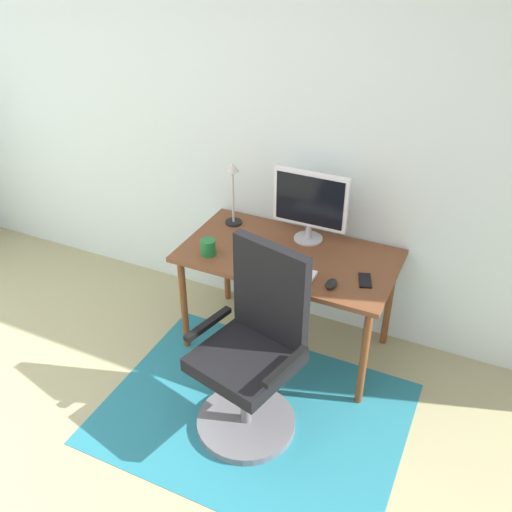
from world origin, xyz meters
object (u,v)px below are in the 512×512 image
object	(u,v)px
monitor	(310,202)
coffee_cup	(208,247)
desk_lamp	(233,186)
desk	(288,264)
keyboard	(279,269)
computer_mouse	(331,284)
office_chair	(253,361)
cell_phone	(365,280)

from	to	relation	value
monitor	coffee_cup	distance (m)	0.67
monitor	desk_lamp	xyz separation A→B (m)	(-0.52, -0.01, 0.01)
desk	coffee_cup	distance (m)	0.50
keyboard	coffee_cup	xyz separation A→B (m)	(-0.45, -0.02, 0.04)
computer_mouse	monitor	bearing A→B (deg)	124.86
desk	coffee_cup	xyz separation A→B (m)	(-0.44, -0.21, 0.12)
desk	office_chair	size ratio (longest dim) A/B	1.18
keyboard	office_chair	bearing A→B (deg)	-82.24
computer_mouse	cell_phone	xyz separation A→B (m)	(0.15, 0.13, -0.01)
coffee_cup	monitor	bearing A→B (deg)	41.16
monitor	computer_mouse	world-z (taller)	monitor
desk	computer_mouse	xyz separation A→B (m)	(0.34, -0.21, 0.09)
desk_lamp	coffee_cup	bearing A→B (deg)	-84.70
cell_phone	office_chair	bearing A→B (deg)	-143.88
desk	office_chair	world-z (taller)	office_chair
desk	coffee_cup	size ratio (longest dim) A/B	13.29
desk	cell_phone	world-z (taller)	cell_phone
desk_lamp	office_chair	xyz separation A→B (m)	(0.56, -0.88, -0.53)
monitor	coffee_cup	bearing A→B (deg)	-138.84
monitor	keyboard	xyz separation A→B (m)	(-0.03, -0.40, -0.25)
coffee_cup	desk	bearing A→B (deg)	25.71
keyboard	desk	bearing A→B (deg)	94.93
monitor	cell_phone	world-z (taller)	monitor
computer_mouse	desk_lamp	world-z (taller)	desk_lamp
coffee_cup	office_chair	size ratio (longest dim) A/B	0.09
computer_mouse	coffee_cup	size ratio (longest dim) A/B	1.07
computer_mouse	cell_phone	bearing A→B (deg)	39.27
coffee_cup	computer_mouse	bearing A→B (deg)	-0.25
monitor	computer_mouse	size ratio (longest dim) A/B	4.48
office_chair	cell_phone	bearing A→B (deg)	69.11
coffee_cup	desk_lamp	size ratio (longest dim) A/B	0.23
keyboard	coffee_cup	world-z (taller)	coffee_cup
desk	coffee_cup	world-z (taller)	coffee_cup
keyboard	computer_mouse	bearing A→B (deg)	-3.35
keyboard	office_chair	size ratio (longest dim) A/B	0.39
coffee_cup	desk_lamp	bearing A→B (deg)	95.30
cell_phone	coffee_cup	bearing A→B (deg)	168.48
computer_mouse	desk	bearing A→B (deg)	147.93
cell_phone	desk_lamp	world-z (taller)	desk_lamp
monitor	office_chair	world-z (taller)	monitor
monitor	office_chair	bearing A→B (deg)	-87.57
office_chair	monitor	bearing A→B (deg)	106.37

